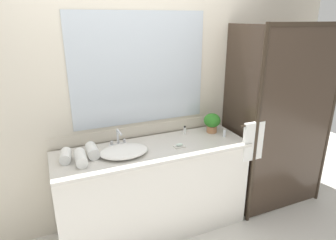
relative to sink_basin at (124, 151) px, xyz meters
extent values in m
plane|color=silver|center=(0.28, 0.03, -0.93)|extent=(8.00, 8.00, 0.00)
cube|color=beige|center=(0.28, 0.38, 0.37)|extent=(4.40, 0.05, 2.60)
cube|color=beige|center=(0.28, 0.35, 0.02)|extent=(1.80, 0.01, 0.11)
cube|color=silver|center=(0.28, 0.35, 0.64)|extent=(1.31, 0.01, 1.04)
cube|color=silver|center=(0.28, 0.04, -0.50)|extent=(1.80, 0.56, 0.87)
cube|color=beige|center=(0.28, 0.03, -0.05)|extent=(1.80, 0.58, 0.03)
cylinder|color=#2D2319|center=(2.23, -0.24, 0.07)|extent=(0.04, 0.04, 2.00)
cylinder|color=#2D2319|center=(1.23, -0.24, 0.07)|extent=(0.04, 0.04, 2.00)
cube|color=#2D2319|center=(1.73, -0.24, 1.05)|extent=(1.00, 0.04, 0.04)
cube|color=#382B21|center=(1.73, -0.24, 0.07)|extent=(0.96, 0.01, 1.96)
cube|color=#382B21|center=(1.23, 0.05, 0.07)|extent=(0.01, 0.57, 1.96)
cylinder|color=#2D2319|center=(1.21, -0.23, 0.15)|extent=(0.32, 0.02, 0.02)
cube|color=white|center=(1.21, -0.23, -0.03)|extent=(0.22, 0.04, 0.39)
ellipsoid|color=white|center=(0.00, 0.00, 0.00)|extent=(0.43, 0.32, 0.07)
cube|color=silver|center=(0.00, 0.20, -0.03)|extent=(0.17, 0.04, 0.02)
cylinder|color=silver|center=(0.00, 0.20, 0.06)|extent=(0.02, 0.02, 0.14)
cylinder|color=silver|center=(0.00, 0.13, 0.13)|extent=(0.02, 0.14, 0.02)
cylinder|color=silver|center=(-0.06, 0.20, 0.00)|extent=(0.02, 0.02, 0.04)
cylinder|color=silver|center=(0.06, 0.20, 0.00)|extent=(0.02, 0.02, 0.04)
cylinder|color=#B77A51|center=(0.98, 0.16, 0.00)|extent=(0.10, 0.10, 0.07)
ellipsoid|color=#2E7A25|center=(0.98, 0.16, 0.10)|extent=(0.17, 0.17, 0.14)
cube|color=silver|center=(0.51, -0.05, -0.03)|extent=(0.10, 0.07, 0.01)
ellipsoid|color=silver|center=(0.51, -0.05, -0.01)|extent=(0.07, 0.04, 0.02)
cylinder|color=white|center=(0.70, 0.22, 0.00)|extent=(0.03, 0.03, 0.07)
cylinder|color=black|center=(0.70, 0.22, 0.05)|extent=(0.02, 0.02, 0.01)
cylinder|color=silver|center=(1.03, 0.00, 0.00)|extent=(0.03, 0.03, 0.08)
cylinder|color=#B7B2A8|center=(1.03, 0.00, 0.05)|extent=(0.02, 0.02, 0.01)
cylinder|color=white|center=(-0.48, 0.08, 0.01)|extent=(0.12, 0.19, 0.09)
cylinder|color=white|center=(-0.37, -0.02, 0.01)|extent=(0.10, 0.22, 0.09)
cylinder|color=white|center=(-0.26, 0.08, 0.02)|extent=(0.10, 0.20, 0.10)
camera|label=1|loc=(-0.57, -2.28, 1.10)|focal=31.31mm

